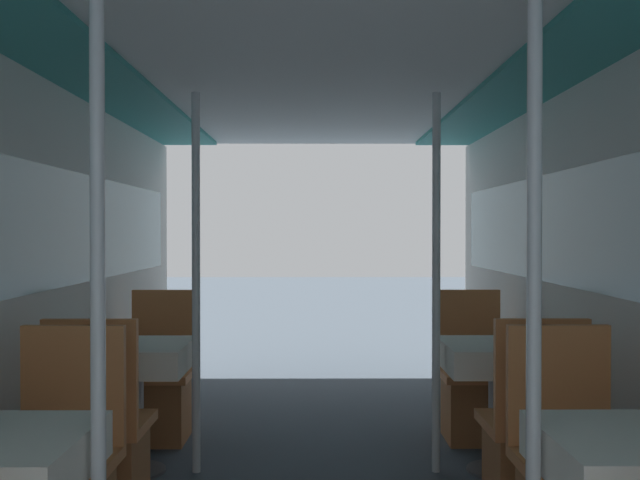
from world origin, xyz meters
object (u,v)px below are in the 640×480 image
(chair_right_near_1, at_px, (530,454))
(chair_right_far_1, at_px, (473,395))
(dining_table_right_1, at_px, (497,363))
(dining_table_left_1, at_px, (134,364))
(chair_left_near_1, at_px, (101,455))
(support_pole_left_1, at_px, (195,283))
(support_pole_right_1, at_px, (436,283))
(chair_left_far_1, at_px, (159,395))
(support_pole_right_0, at_px, (533,325))
(support_pole_left_0, at_px, (97,325))

(chair_right_near_1, height_order, chair_right_far_1, same)
(dining_table_right_1, height_order, chair_right_far_1, chair_right_far_1)
(dining_table_right_1, bearing_deg, chair_right_far_1, 90.00)
(dining_table_left_1, bearing_deg, chair_left_near_1, -90.00)
(support_pole_left_1, relative_size, support_pole_right_1, 1.00)
(chair_right_far_1, xyz_separation_m, support_pole_right_1, (-0.35, -0.63, 0.79))
(chair_left_near_1, distance_m, chair_right_far_1, 2.44)
(chair_left_far_1, relative_size, chair_right_far_1, 1.00)
(chair_left_near_1, bearing_deg, chair_right_far_1, 31.22)
(chair_right_near_1, bearing_deg, dining_table_left_1, 163.14)
(chair_right_near_1, distance_m, chair_right_far_1, 1.27)
(support_pole_right_0, xyz_separation_m, chair_right_near_1, (0.35, 1.20, -0.79))
(chair_left_far_1, height_order, support_pole_right_0, support_pole_right_0)
(dining_table_left_1, bearing_deg, support_pole_left_0, -79.08)
(chair_right_near_1, bearing_deg, support_pole_right_1, 119.23)
(support_pole_right_1, bearing_deg, chair_right_near_1, -60.77)
(chair_right_near_1, bearing_deg, chair_right_far_1, 90.00)
(support_pole_left_0, height_order, chair_right_far_1, support_pole_left_0)
(dining_table_left_1, xyz_separation_m, chair_right_near_1, (2.09, -0.63, -0.33))
(chair_right_near_1, bearing_deg, support_pole_left_0, -145.26)
(dining_table_right_1, xyz_separation_m, chair_right_near_1, (-0.00, -0.63, -0.33))
(support_pole_right_1, bearing_deg, support_pole_left_0, -126.94)
(chair_left_near_1, relative_size, chair_right_far_1, 1.00)
(support_pole_left_1, bearing_deg, support_pole_right_1, 0.00)
(support_pole_left_0, xyz_separation_m, chair_left_near_1, (-0.35, 1.20, -0.79))
(chair_left_far_1, bearing_deg, support_pole_right_0, 125.09)
(support_pole_left_1, distance_m, support_pole_right_1, 1.38)
(dining_table_left_1, relative_size, chair_left_near_1, 0.76)
(support_pole_left_0, xyz_separation_m, chair_right_near_1, (1.74, 1.20, -0.79))
(chair_left_near_1, xyz_separation_m, support_pole_right_0, (1.74, -1.20, 0.79))
(chair_left_far_1, xyz_separation_m, support_pole_right_1, (1.74, -0.63, 0.79))
(support_pole_left_0, distance_m, chair_left_near_1, 1.48)
(support_pole_left_1, bearing_deg, support_pole_left_0, -90.00)
(dining_table_left_1, relative_size, support_pole_left_1, 0.34)
(chair_left_near_1, bearing_deg, support_pole_right_1, 20.05)
(chair_left_near_1, height_order, support_pole_right_1, support_pole_right_1)
(support_pole_right_0, bearing_deg, support_pole_left_1, 126.94)
(dining_table_left_1, distance_m, chair_right_near_1, 2.21)
(support_pole_left_0, xyz_separation_m, support_pole_left_1, (0.00, 1.84, 0.00))
(support_pole_right_1, bearing_deg, dining_table_left_1, 180.00)
(support_pole_left_1, bearing_deg, chair_left_far_1, 119.23)
(support_pole_left_0, height_order, chair_left_far_1, support_pole_left_0)
(chair_left_near_1, bearing_deg, support_pole_left_0, -73.59)
(support_pole_right_0, height_order, support_pole_right_1, same)
(chair_right_near_1, bearing_deg, support_pole_right_0, -106.41)
(support_pole_left_0, xyz_separation_m, support_pole_right_1, (1.38, 1.84, 0.00))
(chair_left_near_1, bearing_deg, dining_table_right_1, 16.86)
(support_pole_right_1, bearing_deg, chair_left_far_1, 159.95)
(support_pole_right_0, bearing_deg, chair_right_far_1, 81.84)
(support_pole_right_0, bearing_deg, chair_left_far_1, 125.09)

